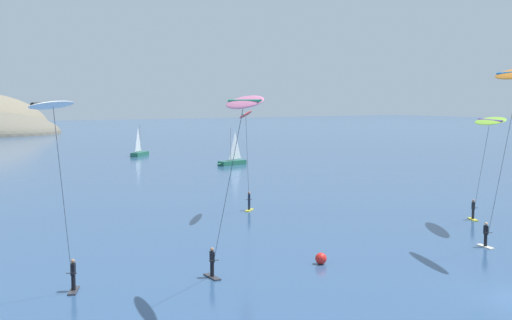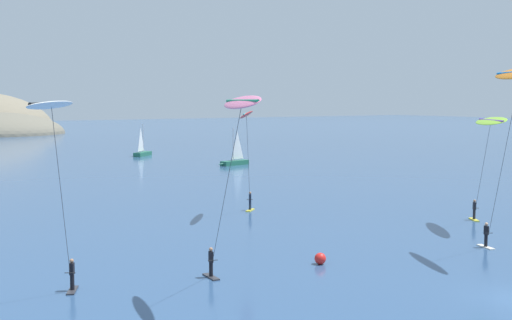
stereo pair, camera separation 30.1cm
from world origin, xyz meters
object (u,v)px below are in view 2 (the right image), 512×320
sailboat_far (143,152)px  kitesurfer_red (247,124)px  sailboat_near (233,161)px  kitesurfer_lime (490,127)px  marker_buoy (320,259)px  kitesurfer_pink (238,123)px  kitesurfer_white (53,121)px

sailboat_far → kitesurfer_red: 64.38m
sailboat_near → sailboat_far: same height
kitesurfer_lime → marker_buoy: size_ratio=12.39×
marker_buoy → sailboat_near: bearing=63.5°
kitesurfer_pink → kitesurfer_white: bearing=150.1°
sailboat_far → marker_buoy: bearing=-106.1°
kitesurfer_white → kitesurfer_pink: kitesurfer_pink is taller
marker_buoy → kitesurfer_white: bearing=177.0°
kitesurfer_red → marker_buoy: size_ratio=12.95×
kitesurfer_white → kitesurfer_pink: size_ratio=0.98×
sailboat_far → sailboat_near: bearing=-78.8°
sailboat_near → marker_buoy: (-26.82, -53.81, -0.29)m
sailboat_near → kitesurfer_red: (-22.05, -38.21, 7.28)m
sailboat_far → kitesurfer_lime: 76.17m
kitesurfer_white → kitesurfer_lime: (33.21, 0.64, -1.06)m
sailboat_near → sailboat_far: 23.78m
sailboat_far → marker_buoy: 80.28m
sailboat_near → kitesurfer_red: 44.71m
kitesurfer_pink → sailboat_near: bearing=58.7°
sailboat_near → kitesurfer_red: bearing=-120.0°
kitesurfer_white → marker_buoy: kitesurfer_white is taller
kitesurfer_white → kitesurfer_red: bearing=36.1°
sailboat_far → marker_buoy: size_ratio=8.14×
sailboat_far → kitesurfer_lime: bearing=-93.4°
kitesurfer_white → kitesurfer_lime: bearing=1.1°
kitesurfer_red → marker_buoy: bearing=-107.0°
kitesurfer_pink → marker_buoy: (8.01, 3.50, -8.41)m
kitesurfer_lime → sailboat_far: bearing=86.6°
sailboat_near → kitesurfer_pink: 67.56m
kitesurfer_red → kitesurfer_pink: bearing=-123.8°
kitesurfer_red → kitesurfer_white: bearing=-143.9°
kitesurfer_red → marker_buoy: (-4.77, -15.60, -7.57)m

